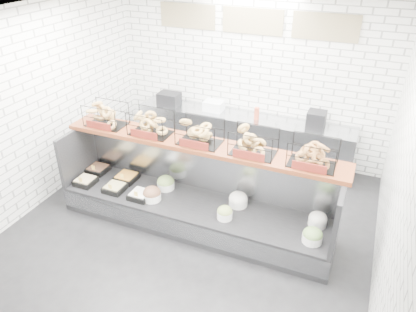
% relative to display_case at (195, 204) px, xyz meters
% --- Properties ---
extents(ground, '(5.50, 5.50, 0.00)m').
position_rel_display_case_xyz_m(ground, '(0.01, -0.34, -0.33)').
color(ground, black).
rests_on(ground, ground).
extents(room_shell, '(5.02, 5.51, 3.01)m').
position_rel_display_case_xyz_m(room_shell, '(0.01, 0.26, 1.73)').
color(room_shell, white).
rests_on(room_shell, ground).
extents(display_case, '(4.00, 0.90, 1.20)m').
position_rel_display_case_xyz_m(display_case, '(0.00, 0.00, 0.00)').
color(display_case, black).
rests_on(display_case, ground).
extents(bagel_shelf, '(4.10, 0.50, 0.40)m').
position_rel_display_case_xyz_m(bagel_shelf, '(0.01, 0.17, 1.06)').
color(bagel_shelf, '#502211').
rests_on(bagel_shelf, display_case).
extents(prep_counter, '(4.00, 0.60, 1.20)m').
position_rel_display_case_xyz_m(prep_counter, '(-0.00, 2.08, 0.14)').
color(prep_counter, '#93969B').
rests_on(prep_counter, ground).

